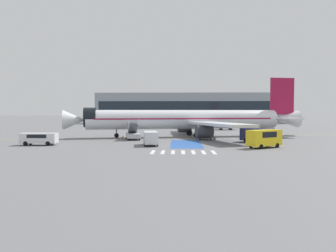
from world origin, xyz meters
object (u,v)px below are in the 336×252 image
object	(u,v)px
service_van_2	(264,137)
ground_crew_2	(209,132)
fuel_tanker	(218,123)
baggage_cart	(207,138)
airliner	(188,119)
ground_crew_3	(247,133)
ground_crew_0	(255,133)
ground_crew_1	(268,133)
boarding_stairs_forward	(133,134)
service_van_1	(257,134)
service_van_0	(39,138)
terminal_building	(191,108)
service_van_3	(151,137)
traffic_cone_0	(123,137)

from	to	relation	value
service_van_2	ground_crew_2	bearing A→B (deg)	-13.48
fuel_tanker	baggage_cart	size ratio (longest dim) A/B	3.22
airliner	ground_crew_3	xyz separation A→B (m)	(10.07, -4.54, -2.28)
baggage_cart	ground_crew_0	world-z (taller)	ground_crew_0
fuel_tanker	ground_crew_1	world-z (taller)	fuel_tanker
airliner	baggage_cart	world-z (taller)	airliner
boarding_stairs_forward	airliner	bearing A→B (deg)	21.95
fuel_tanker	service_van_1	world-z (taller)	fuel_tanker
fuel_tanker	service_van_0	bearing A→B (deg)	148.32
terminal_building	service_van_3	bearing A→B (deg)	-96.01
ground_crew_1	ground_crew_2	world-z (taller)	ground_crew_1
airliner	boarding_stairs_forward	bearing A→B (deg)	111.95
fuel_tanker	baggage_cart	bearing A→B (deg)	175.35
service_van_0	service_van_2	world-z (taller)	service_van_2
traffic_cone_0	boarding_stairs_forward	bearing A→B (deg)	-55.05
service_van_3	baggage_cart	bearing A→B (deg)	38.93
ground_crew_0	ground_crew_1	distance (m)	2.38
ground_crew_2	ground_crew_3	world-z (taller)	ground_crew_3
boarding_stairs_forward	ground_crew_0	bearing A→B (deg)	-5.12
ground_crew_0	ground_crew_2	size ratio (longest dim) A/B	0.98
airliner	service_van_2	size ratio (longest dim) A/B	8.92
fuel_tanker	boarding_stairs_forward	bearing A→B (deg)	154.58
ground_crew_2	boarding_stairs_forward	bearing A→B (deg)	173.76
service_van_0	ground_crew_2	size ratio (longest dim) A/B	3.01
service_van_3	ground_crew_0	distance (m)	21.25
airliner	ground_crew_0	distance (m)	12.54
service_van_2	traffic_cone_0	bearing A→B (deg)	21.77
service_van_3	ground_crew_0	bearing A→B (deg)	26.98
fuel_tanker	baggage_cart	xyz separation A→B (m)	(-5.52, -30.37, -1.51)
service_van_2	ground_crew_3	distance (m)	14.11
baggage_cart	ground_crew_0	xyz separation A→B (m)	(8.67, 2.75, 0.69)
service_van_2	boarding_stairs_forward	bearing A→B (deg)	25.16
ground_crew_3	terminal_building	world-z (taller)	terminal_building
ground_crew_2	service_van_2	bearing A→B (deg)	-96.14
fuel_tanker	service_van_1	xyz separation A→B (m)	(1.82, -34.70, -0.45)
ground_crew_1	ground_crew_3	distance (m)	4.05
boarding_stairs_forward	baggage_cart	bearing A→B (deg)	-12.91
boarding_stairs_forward	terminal_building	bearing A→B (deg)	68.69
fuel_tanker	traffic_cone_0	size ratio (longest dim) A/B	20.98
service_van_3	traffic_cone_0	size ratio (longest dim) A/B	10.16
service_van_3	ground_crew_0	world-z (taller)	service_van_3
service_van_1	ground_crew_0	distance (m)	7.21
boarding_stairs_forward	traffic_cone_0	size ratio (longest dim) A/B	12.00
service_van_0	ground_crew_3	xyz separation A→B (m)	(31.88, 11.54, -0.06)
fuel_tanker	service_van_3	size ratio (longest dim) A/B	2.06
traffic_cone_0	fuel_tanker	bearing A→B (deg)	52.56
fuel_tanker	traffic_cone_0	xyz separation A→B (m)	(-20.50, -26.77, -1.54)
boarding_stairs_forward	ground_crew_2	xyz separation A→B (m)	(13.39, 4.52, 0.04)
service_van_0	service_van_1	world-z (taller)	service_van_1
airliner	ground_crew_1	bearing A→B (deg)	-116.97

